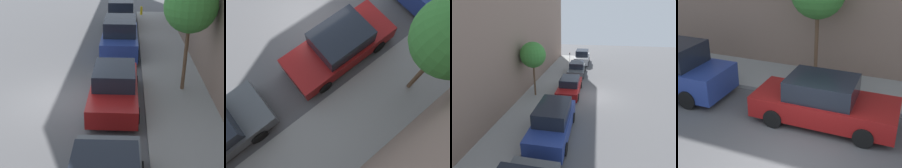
# 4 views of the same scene
# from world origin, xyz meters

# --- Properties ---
(ground_plane) EXTENTS (60.00, 60.00, 0.00)m
(ground_plane) POSITION_xyz_m (0.00, 0.00, 0.00)
(ground_plane) COLOR #515154
(sidewalk) EXTENTS (2.73, 32.00, 0.15)m
(sidewalk) POSITION_xyz_m (4.86, 0.00, 0.07)
(sidewalk) COLOR gray
(sidewalk) RESTS_ON ground_plane
(parked_sedan_third) EXTENTS (1.92, 4.50, 1.54)m
(parked_sedan_third) POSITION_xyz_m (2.29, -0.18, 0.73)
(parked_sedan_third) COLOR maroon
(parked_sedan_third) RESTS_ON ground_plane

